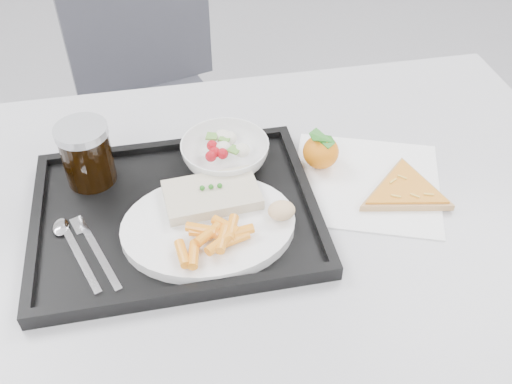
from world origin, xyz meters
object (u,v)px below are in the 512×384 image
at_px(tray, 176,214).
at_px(pizza_slice, 405,191).
at_px(salad_bowl, 225,154).
at_px(dinner_plate, 209,226).
at_px(cola_glass, 86,153).
at_px(table, 257,234).
at_px(chair, 147,85).
at_px(tangerine, 321,152).

height_order(tray, pizza_slice, tray).
distance_m(tray, salad_bowl, 0.14).
bearing_deg(pizza_slice, dinner_plate, -174.91).
bearing_deg(cola_glass, table, -21.75).
distance_m(salad_bowl, cola_glass, 0.23).
relative_size(tray, dinner_plate, 1.67).
xyz_separation_m(salad_bowl, pizza_slice, (0.29, -0.12, -0.03)).
height_order(chair, salad_bowl, chair).
bearing_deg(salad_bowl, tray, -133.97).
xyz_separation_m(salad_bowl, cola_glass, (-0.23, 0.01, 0.03)).
xyz_separation_m(tray, cola_glass, (-0.13, 0.11, 0.06)).
relative_size(dinner_plate, salad_bowl, 1.78).
relative_size(table, chair, 1.29).
height_order(dinner_plate, cola_glass, cola_glass).
xyz_separation_m(tray, tangerine, (0.26, 0.08, 0.03)).
relative_size(salad_bowl, cola_glass, 1.41).
height_order(salad_bowl, tangerine, tangerine).
distance_m(table, tray, 0.15).
bearing_deg(dinner_plate, table, 30.92).
bearing_deg(table, dinner_plate, -149.08).
relative_size(dinner_plate, cola_glass, 2.50).
distance_m(cola_glass, pizza_slice, 0.53).
relative_size(dinner_plate, tangerine, 3.52).
distance_m(tray, cola_glass, 0.18).
relative_size(table, dinner_plate, 4.44).
xyz_separation_m(cola_glass, pizza_slice, (0.52, -0.13, -0.06)).
xyz_separation_m(dinner_plate, salad_bowl, (0.05, 0.15, 0.01)).
bearing_deg(chair, pizza_slice, -61.91).
bearing_deg(tangerine, tray, -163.48).
bearing_deg(salad_bowl, chair, 101.20).
bearing_deg(salad_bowl, tangerine, -7.82).
bearing_deg(salad_bowl, dinner_plate, -108.25).
xyz_separation_m(dinner_plate, tangerine, (0.22, 0.13, 0.01)).
bearing_deg(table, cola_glass, 158.25).
xyz_separation_m(cola_glass, tangerine, (0.39, -0.03, -0.04)).
height_order(tray, cola_glass, cola_glass).
bearing_deg(table, tray, -179.63).
relative_size(salad_bowl, pizza_slice, 0.66).
relative_size(table, tangerine, 15.66).
bearing_deg(chair, tray, -87.49).
bearing_deg(chair, salad_bowl, -78.80).
height_order(table, dinner_plate, dinner_plate).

